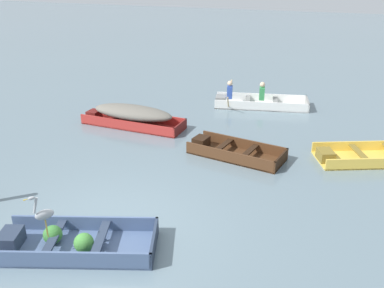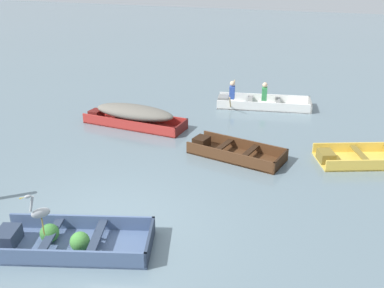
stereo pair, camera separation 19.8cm
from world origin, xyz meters
name	(u,v)px [view 2 (the right image)]	position (x,y,z in m)	size (l,w,h in m)	color
ground_plane	(108,229)	(0.00, 0.00, 0.00)	(80.00, 80.00, 0.00)	slate
dinghy_slate_blue_foreground	(67,241)	(-0.40, -0.74, 0.14)	(3.00, 1.92, 0.39)	#475B7F
skiff_red_near_moored	(134,114)	(-2.13, 5.24, 0.37)	(3.31, 1.11, 0.66)	#AD2D28
skiff_dark_varnish_mid_moored	(232,152)	(1.37, 4.12, 0.11)	(2.64, 1.45, 0.32)	#4C2D19
skiff_yellow_far_moored	(372,158)	(4.84, 5.02, 0.10)	(3.23, 2.19, 0.30)	#E5BC47
rowboat_white_with_crew	(258,102)	(1.12, 8.43, 0.17)	(3.37, 2.26, 0.89)	white
heron_on_dinghy	(40,212)	(-0.65, -1.02, 0.86)	(0.35, 0.40, 0.84)	olive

